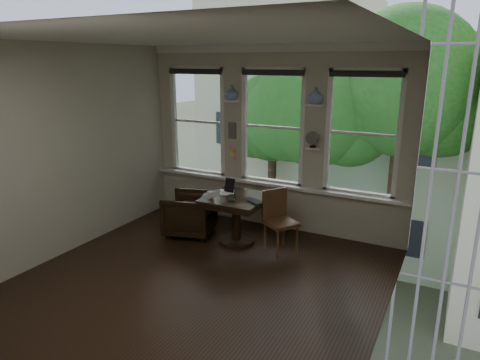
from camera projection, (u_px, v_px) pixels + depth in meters
The scene contains 25 objects.
ground at pixel (202, 280), 5.55m from camera, with size 4.50×4.50×0.00m, color black.
ceiling at pixel (196, 37), 4.75m from camera, with size 4.50×4.50×0.00m, color silver.
wall_back at pixel (273, 139), 7.07m from camera, with size 4.50×4.50×0.00m, color beige.
wall_front at pixel (37, 232), 3.23m from camera, with size 4.50×4.50×0.00m, color beige.
wall_left at pixel (67, 151), 6.15m from camera, with size 4.50×4.50×0.00m, color beige.
wall_right at pixel (394, 194), 4.15m from camera, with size 4.50×4.50×0.00m, color beige.
window_left at pixel (199, 121), 7.66m from camera, with size 1.10×0.12×1.90m, color white, non-canonical shape.
window_center at pixel (273, 127), 7.02m from camera, with size 1.10×0.12×1.90m, color white, non-canonical shape.
window_right at pixel (363, 134), 6.37m from camera, with size 1.10×0.12×1.90m, color white, non-canonical shape.
shelf_left at pixel (232, 101), 7.15m from camera, with size 0.26×0.16×0.03m, color white.
shelf_right at pixel (315, 105), 6.50m from camera, with size 0.26×0.16×0.03m, color white.
intercom at pixel (233, 130), 7.31m from camera, with size 0.14×0.06×0.28m, color #59544F.
sticky_notes at pixel (233, 150), 7.41m from camera, with size 0.16×0.01×0.24m, color pink, non-canonical shape.
desk_fan at pixel (313, 142), 6.64m from camera, with size 0.20×0.20×0.24m, color #59544F, non-canonical shape.
vase_left at pixel (232, 93), 7.11m from camera, with size 0.24×0.24×0.25m, color white.
vase_right at pixel (316, 96), 6.46m from camera, with size 0.24×0.24×0.25m, color white.
table at pixel (236, 220), 6.61m from camera, with size 0.90×0.90×0.75m, color black, non-canonical shape.
armchair_left at pixel (189, 214), 6.95m from camera, with size 0.74×0.76×0.69m, color black.
cushion_red at pixel (189, 208), 6.92m from camera, with size 0.45×0.45×0.06m, color maroon.
side_chair_right at pixel (281, 222), 6.27m from camera, with size 0.42×0.42×0.92m, color #4B281A, non-canonical shape.
laptop at pixel (251, 202), 6.24m from camera, with size 0.33×0.21×0.03m, color black.
mug at pixel (211, 195), 6.44m from camera, with size 0.11×0.11×0.10m, color white.
drinking_glass at pixel (232, 198), 6.29m from camera, with size 0.12×0.12×0.09m, color white.
tablet at pixel (230, 185), 6.73m from camera, with size 0.16×0.02×0.22m, color black.
papers at pixel (227, 192), 6.73m from camera, with size 0.22×0.30×0.00m, color silver.
Camera 1 is at (2.75, -4.20, 2.75)m, focal length 32.00 mm.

